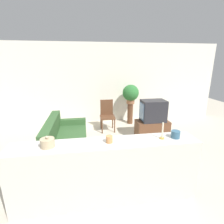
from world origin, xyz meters
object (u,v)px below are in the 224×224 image
(couch, at_px, (66,142))
(potted_plant, at_px, (131,93))
(television, at_px, (153,111))
(decorative_bowl, at_px, (47,143))
(wooden_chair, at_px, (107,114))

(couch, height_order, potted_plant, potted_plant)
(couch, distance_m, television, 2.37)
(television, distance_m, decorative_bowl, 3.05)
(wooden_chair, bearing_deg, decorative_bowl, -112.52)
(wooden_chair, xyz_separation_m, potted_plant, (0.86, 0.46, 0.54))
(couch, bearing_deg, television, 10.41)
(wooden_chair, distance_m, potted_plant, 1.12)
(television, relative_size, potted_plant, 1.01)
(potted_plant, distance_m, decorative_bowl, 3.93)
(wooden_chair, height_order, decorative_bowl, decorative_bowl)
(decorative_bowl, bearing_deg, television, 40.53)
(wooden_chair, height_order, potted_plant, potted_plant)
(couch, xyz_separation_m, decorative_bowl, (-0.04, -1.56, 0.75))
(couch, bearing_deg, potted_plant, 41.58)
(couch, relative_size, decorative_bowl, 9.03)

